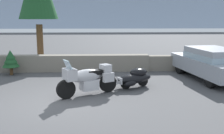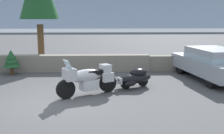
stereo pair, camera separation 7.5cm
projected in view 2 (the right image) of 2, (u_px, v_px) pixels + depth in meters
ground_plane at (53, 104)px, 8.73m from camera, size 80.00×80.00×0.00m
stone_guard_wall at (76, 63)px, 13.89m from camera, size 24.00×0.58×0.84m
distant_ridgeline at (98, 2)px, 100.94m from camera, size 240.00×80.00×16.00m
touring_motorcycle at (87, 78)px, 9.57m from camera, size 2.09×1.39×1.33m
car_shaped_trailer at (135, 77)px, 10.64m from camera, size 2.10×1.38×0.76m
sedan_at_right_edge at (212, 62)px, 11.95m from camera, size 2.47×4.72×1.41m
pine_sapling_near at (11, 59)px, 12.97m from camera, size 0.81×0.81×1.20m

